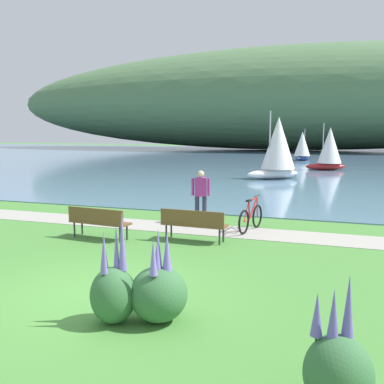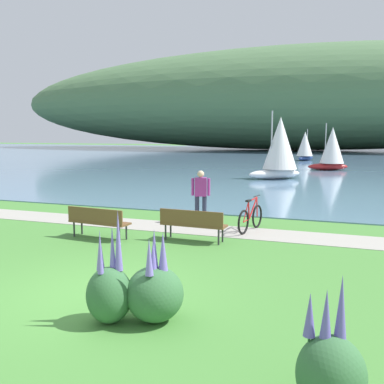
{
  "view_description": "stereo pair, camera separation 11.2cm",
  "coord_description": "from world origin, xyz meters",
  "px_view_note": "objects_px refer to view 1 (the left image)",
  "views": [
    {
      "loc": [
        4.21,
        -6.63,
        2.9
      ],
      "look_at": [
        -0.48,
        6.66,
        1.0
      ],
      "focal_mm": 40.86,
      "sensor_mm": 36.0,
      "label": 1
    },
    {
      "loc": [
        4.32,
        -6.59,
        2.9
      ],
      "look_at": [
        -0.48,
        6.66,
        1.0
      ],
      "focal_mm": 40.86,
      "sensor_mm": 36.0,
      "label": 2
    }
  ],
  "objects_px": {
    "park_bench_near_camera": "(193,223)",
    "park_bench_further_along": "(98,220)",
    "person_at_shoreline": "(201,193)",
    "bicycle_leaning_near_bench": "(251,218)",
    "sailboat_toward_hillside": "(278,147)",
    "sailboat_nearest_to_shore": "(329,148)",
    "sailboat_mid_bay": "(302,146)"
  },
  "relations": [
    {
      "from": "park_bench_near_camera",
      "to": "sailboat_nearest_to_shore",
      "type": "relative_size",
      "value": 0.5
    },
    {
      "from": "park_bench_near_camera",
      "to": "bicycle_leaning_near_bench",
      "type": "relative_size",
      "value": 1.04
    },
    {
      "from": "park_bench_near_camera",
      "to": "bicycle_leaning_near_bench",
      "type": "bearing_deg",
      "value": 56.62
    },
    {
      "from": "park_bench_near_camera",
      "to": "park_bench_further_along",
      "type": "distance_m",
      "value": 2.64
    },
    {
      "from": "person_at_shoreline",
      "to": "sailboat_nearest_to_shore",
      "type": "relative_size",
      "value": 0.47
    },
    {
      "from": "bicycle_leaning_near_bench",
      "to": "person_at_shoreline",
      "type": "bearing_deg",
      "value": 160.58
    },
    {
      "from": "sailboat_toward_hillside",
      "to": "person_at_shoreline",
      "type": "bearing_deg",
      "value": -91.19
    },
    {
      "from": "person_at_shoreline",
      "to": "park_bench_further_along",
      "type": "bearing_deg",
      "value": -123.23
    },
    {
      "from": "sailboat_toward_hillside",
      "to": "sailboat_mid_bay",
      "type": "bearing_deg",
      "value": 90.95
    },
    {
      "from": "sailboat_nearest_to_shore",
      "to": "sailboat_mid_bay",
      "type": "relative_size",
      "value": 1.1
    },
    {
      "from": "sailboat_mid_bay",
      "to": "park_bench_near_camera",
      "type": "bearing_deg",
      "value": -89.02
    },
    {
      "from": "sailboat_mid_bay",
      "to": "sailboat_toward_hillside",
      "type": "bearing_deg",
      "value": -89.05
    },
    {
      "from": "sailboat_toward_hillside",
      "to": "park_bench_near_camera",
      "type": "bearing_deg",
      "value": -88.98
    },
    {
      "from": "park_bench_further_along",
      "to": "sailboat_mid_bay",
      "type": "bearing_deg",
      "value": 87.0
    },
    {
      "from": "park_bench_near_camera",
      "to": "park_bench_further_along",
      "type": "height_order",
      "value": "same"
    },
    {
      "from": "park_bench_near_camera",
      "to": "sailboat_toward_hillside",
      "type": "height_order",
      "value": "sailboat_toward_hillside"
    },
    {
      "from": "park_bench_near_camera",
      "to": "sailboat_mid_bay",
      "type": "xyz_separation_m",
      "value": [
        -0.63,
        36.55,
        1.07
      ]
    },
    {
      "from": "park_bench_near_camera",
      "to": "bicycle_leaning_near_bench",
      "type": "xyz_separation_m",
      "value": [
        1.19,
        1.8,
        -0.12
      ]
    },
    {
      "from": "park_bench_near_camera",
      "to": "park_bench_further_along",
      "type": "bearing_deg",
      "value": -167.19
    },
    {
      "from": "park_bench_further_along",
      "to": "bicycle_leaning_near_bench",
      "type": "bearing_deg",
      "value": 32.39
    },
    {
      "from": "park_bench_further_along",
      "to": "sailboat_toward_hillside",
      "type": "bearing_deg",
      "value": 82.58
    },
    {
      "from": "person_at_shoreline",
      "to": "sailboat_mid_bay",
      "type": "bearing_deg",
      "value": 90.04
    },
    {
      "from": "person_at_shoreline",
      "to": "sailboat_mid_bay",
      "type": "distance_m",
      "value": 34.13
    },
    {
      "from": "sailboat_toward_hillside",
      "to": "sailboat_nearest_to_shore",
      "type": "bearing_deg",
      "value": 70.63
    },
    {
      "from": "park_bench_further_along",
      "to": "sailboat_toward_hillside",
      "type": "relative_size",
      "value": 0.43
    },
    {
      "from": "sailboat_nearest_to_shore",
      "to": "sailboat_toward_hillside",
      "type": "xyz_separation_m",
      "value": [
        -2.81,
        -8.0,
        0.28
      ]
    },
    {
      "from": "park_bench_near_camera",
      "to": "sailboat_mid_bay",
      "type": "relative_size",
      "value": 0.55
    },
    {
      "from": "park_bench_near_camera",
      "to": "person_at_shoreline",
      "type": "bearing_deg",
      "value": 103.85
    },
    {
      "from": "bicycle_leaning_near_bench",
      "to": "sailboat_nearest_to_shore",
      "type": "height_order",
      "value": "sailboat_nearest_to_shore"
    },
    {
      "from": "park_bench_near_camera",
      "to": "person_at_shoreline",
      "type": "relative_size",
      "value": 1.06
    },
    {
      "from": "bicycle_leaning_near_bench",
      "to": "sailboat_nearest_to_shore",
      "type": "distance_m",
      "value": 23.15
    },
    {
      "from": "bicycle_leaning_near_bench",
      "to": "person_at_shoreline",
      "type": "relative_size",
      "value": 1.02
    }
  ]
}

